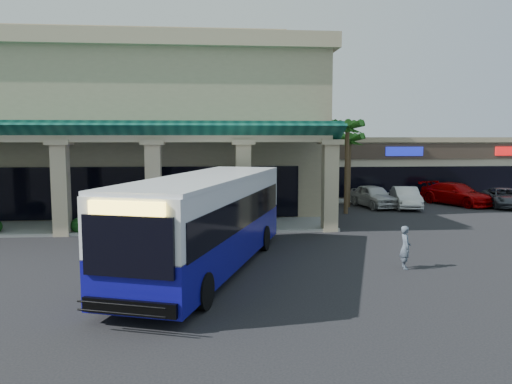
{
  "coord_description": "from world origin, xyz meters",
  "views": [
    {
      "loc": [
        -0.22,
        -20.01,
        4.82
      ],
      "look_at": [
        2.05,
        4.13,
        2.2
      ],
      "focal_mm": 35.0,
      "sensor_mm": 36.0,
      "label": 1
    }
  ],
  "objects": [
    {
      "name": "ground",
      "position": [
        0.0,
        0.0,
        0.0
      ],
      "size": [
        110.0,
        110.0,
        0.0
      ],
      "primitive_type": "plane",
      "color": "black"
    },
    {
      "name": "main_building",
      "position": [
        -8.0,
        16.0,
        5.67
      ],
      "size": [
        30.8,
        14.8,
        11.35
      ],
      "primitive_type": null,
      "color": "tan",
      "rests_on": "ground"
    },
    {
      "name": "arcade",
      "position": [
        -8.0,
        6.8,
        2.85
      ],
      "size": [
        30.0,
        6.2,
        5.7
      ],
      "primitive_type": null,
      "color": "#0B4337",
      "rests_on": "ground"
    },
    {
      "name": "strip_mall",
      "position": [
        18.0,
        24.0,
        2.45
      ],
      "size": [
        22.5,
        12.5,
        4.9
      ],
      "primitive_type": null,
      "color": "beige",
      "rests_on": "ground"
    },
    {
      "name": "palm_0",
      "position": [
        8.5,
        11.0,
        3.3
      ],
      "size": [
        2.4,
        2.4,
        6.6
      ],
      "primitive_type": null,
      "color": "#215B18",
      "rests_on": "ground"
    },
    {
      "name": "palm_1",
      "position": [
        9.5,
        14.0,
        2.9
      ],
      "size": [
        2.4,
        2.4,
        5.8
      ],
      "primitive_type": null,
      "color": "#215B18",
      "rests_on": "ground"
    },
    {
      "name": "broadleaf_tree",
      "position": [
        7.5,
        19.0,
        2.41
      ],
      "size": [
        2.6,
        2.6,
        4.81
      ],
      "primitive_type": null,
      "color": "black",
      "rests_on": "ground"
    },
    {
      "name": "transit_bus",
      "position": [
        -0.31,
        -2.02,
        1.74
      ],
      "size": [
        6.79,
        12.7,
        3.47
      ],
      "primitive_type": null,
      "rotation": [
        0.0,
        0.0,
        -0.33
      ],
      "color": "#0E0C7F",
      "rests_on": "ground"
    },
    {
      "name": "pedestrian",
      "position": [
        6.98,
        -2.5,
        0.8
      ],
      "size": [
        0.46,
        0.63,
        1.6
      ],
      "primitive_type": "imported",
      "rotation": [
        0.0,
        0.0,
        1.44
      ],
      "color": "#4C5867",
      "rests_on": "ground"
    },
    {
      "name": "car_silver",
      "position": [
        11.24,
        13.76,
        0.79
      ],
      "size": [
        2.62,
        4.88,
        1.58
      ],
      "primitive_type": "imported",
      "rotation": [
        0.0,
        0.0,
        0.17
      ],
      "color": "#BDBDBD",
      "rests_on": "ground"
    },
    {
      "name": "car_white",
      "position": [
        13.31,
        13.1,
        0.73
      ],
      "size": [
        2.42,
        4.67,
        1.46
      ],
      "primitive_type": "imported",
      "rotation": [
        0.0,
        0.0,
        -0.2
      ],
      "color": "silver",
      "rests_on": "ground"
    },
    {
      "name": "car_red",
      "position": [
        17.63,
        14.38,
        0.8
      ],
      "size": [
        4.34,
        5.93,
        1.6
      ],
      "primitive_type": "imported",
      "rotation": [
        0.0,
        0.0,
        0.43
      ],
      "color": "#980001",
      "rests_on": "ground"
    },
    {
      "name": "car_gray",
      "position": [
        20.42,
        12.95,
        0.67
      ],
      "size": [
        3.36,
        5.2,
        1.33
      ],
      "primitive_type": "imported",
      "rotation": [
        0.0,
        0.0,
        -0.26
      ],
      "color": "#3B3F48",
      "rests_on": "ground"
    }
  ]
}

